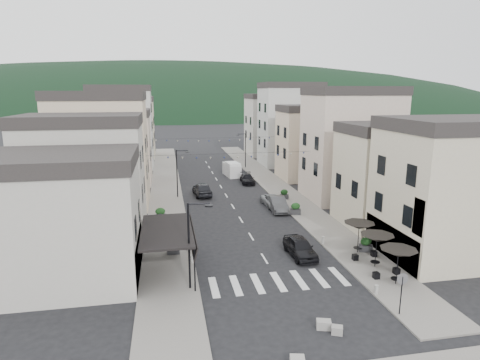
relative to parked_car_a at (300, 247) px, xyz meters
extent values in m
plane|color=black|center=(-2.92, -6.00, -0.75)|extent=(700.00, 700.00, 0.00)
cube|color=slate|center=(-10.42, 26.00, -0.69)|extent=(4.00, 76.00, 0.12)
cube|color=slate|center=(4.58, 26.00, -0.69)|extent=(4.00, 76.00, 0.12)
ellipsoid|color=black|center=(-2.92, 294.00, -0.75)|extent=(640.00, 360.00, 70.00)
cube|color=#B3AFA4|center=(-18.42, -1.00, 3.25)|extent=(12.00, 8.00, 8.00)
cube|color=#C3B59B|center=(11.58, -2.00, 4.25)|extent=(10.00, 8.00, 10.00)
cube|color=black|center=(-10.42, -1.00, 2.45)|extent=(3.60, 7.50, 0.15)
cube|color=black|center=(-8.62, -1.00, 1.95)|extent=(0.34, 7.50, 0.99)
cylinder|color=black|center=(-8.72, -4.50, 0.85)|extent=(0.10, 0.10, 3.20)
cylinder|color=black|center=(-8.72, 2.50, 0.85)|extent=(0.10, 0.10, 3.20)
cube|color=#B3AFA4|center=(-17.42, 8.00, 4.25)|extent=(10.00, 7.00, 10.00)
cube|color=#262323|center=(-17.42, 8.00, 9.75)|extent=(10.20, 7.14, 1.00)
cube|color=beige|center=(-17.42, 18.00, 5.25)|extent=(10.00, 8.00, 12.00)
cube|color=#262323|center=(-17.42, 18.00, 11.75)|extent=(10.20, 8.16, 1.00)
cube|color=#C0AB9B|center=(-17.42, 30.00, 4.00)|extent=(10.00, 8.00, 9.50)
cube|color=#262323|center=(-17.42, 30.00, 9.25)|extent=(10.20, 8.16, 1.00)
cube|color=#B9B8B3|center=(-17.42, 42.00, 5.75)|extent=(10.00, 7.00, 13.00)
cube|color=#262323|center=(-17.42, 42.00, 12.75)|extent=(10.20, 7.14, 1.00)
cube|color=#C3B59B|center=(-17.42, 54.00, 4.75)|extent=(10.00, 9.00, 11.00)
cube|color=#262323|center=(-17.42, 54.00, 10.75)|extent=(10.20, 9.18, 1.00)
cube|color=#C3B59B|center=(11.58, 6.00, 3.75)|extent=(10.00, 7.00, 9.00)
cube|color=#262323|center=(11.58, 6.00, 8.75)|extent=(10.20, 7.14, 1.00)
cube|color=#C0AB9B|center=(11.58, 16.00, 5.50)|extent=(10.00, 8.00, 12.50)
cube|color=#262323|center=(11.58, 16.00, 12.25)|extent=(10.20, 8.16, 1.00)
cube|color=beige|center=(11.58, 28.00, 4.25)|extent=(10.00, 7.00, 10.00)
cube|color=#262323|center=(11.58, 28.00, 9.75)|extent=(10.20, 7.14, 1.00)
cube|color=#B9B8B3|center=(11.58, 40.00, 6.00)|extent=(10.00, 8.00, 13.50)
cube|color=#262323|center=(11.58, 40.00, 13.25)|extent=(10.20, 8.16, 1.00)
cube|color=#B3AFA4|center=(11.58, 52.00, 5.00)|extent=(10.00, 9.00, 11.50)
cube|color=#262323|center=(11.58, 52.00, 11.25)|extent=(10.20, 9.18, 1.00)
cylinder|color=black|center=(4.78, -6.00, 0.52)|extent=(0.06, 0.06, 2.30)
cone|color=black|center=(4.78, -6.00, 1.62)|extent=(2.50, 2.50, 0.55)
cylinder|color=black|center=(4.78, -6.00, -0.26)|extent=(0.70, 0.70, 0.04)
cylinder|color=black|center=(4.78, -3.20, 0.52)|extent=(0.06, 0.06, 2.30)
cone|color=black|center=(4.78, -3.20, 1.62)|extent=(2.50, 2.50, 0.55)
cylinder|color=black|center=(4.78, -3.20, -0.26)|extent=(0.70, 0.70, 0.04)
cylinder|color=black|center=(4.78, -0.40, 0.52)|extent=(0.06, 0.06, 2.30)
cone|color=black|center=(4.78, -0.40, 1.62)|extent=(2.50, 2.50, 0.55)
cylinder|color=black|center=(4.78, -0.40, -0.26)|extent=(0.70, 0.70, 0.04)
cylinder|color=black|center=(-9.02, -4.00, 2.25)|extent=(0.14, 0.14, 6.00)
cylinder|color=black|center=(-8.32, -4.00, 5.15)|extent=(1.40, 0.10, 0.10)
cylinder|color=black|center=(-7.67, -4.00, 5.00)|extent=(0.56, 0.56, 0.08)
cylinder|color=black|center=(-9.02, 20.00, 2.25)|extent=(0.14, 0.14, 6.00)
cylinder|color=black|center=(-8.32, 20.00, 5.15)|extent=(1.40, 0.10, 0.10)
cylinder|color=black|center=(-7.67, 20.00, 5.00)|extent=(0.56, 0.56, 0.08)
cylinder|color=black|center=(3.18, 38.00, 2.25)|extent=(0.14, 0.14, 6.00)
cylinder|color=black|center=(2.48, 38.00, 5.15)|extent=(1.40, 0.10, 0.10)
cylinder|color=black|center=(1.83, 38.00, 5.00)|extent=(0.56, 0.56, 0.08)
cylinder|color=black|center=(2.88, -9.50, 0.50)|extent=(0.07, 0.07, 2.50)
cylinder|color=slate|center=(2.88, -9.50, 1.60)|extent=(0.70, 0.04, 0.70)
cylinder|color=gray|center=(-8.62, 0.00, -0.33)|extent=(0.26, 0.26, 0.60)
cylinder|color=gray|center=(-8.62, 3.00, -0.33)|extent=(0.26, 0.26, 0.60)
cylinder|color=gray|center=(2.78, 2.00, -0.33)|extent=(0.26, 0.26, 0.60)
cylinder|color=gray|center=(2.78, -7.00, -0.33)|extent=(0.26, 0.26, 0.60)
cylinder|color=black|center=(-2.92, 16.00, 5.25)|extent=(19.00, 0.02, 0.02)
cone|color=beige|center=(-11.63, 16.00, 5.06)|extent=(0.28, 0.28, 0.24)
cone|color=navy|center=(-10.05, 16.00, 4.97)|extent=(0.28, 0.28, 0.24)
cone|color=beige|center=(-8.47, 16.00, 4.89)|extent=(0.28, 0.28, 0.24)
cone|color=navy|center=(-6.88, 16.00, 4.83)|extent=(0.28, 0.28, 0.24)
cone|color=beige|center=(-5.30, 16.00, 4.78)|extent=(0.28, 0.28, 0.24)
cone|color=navy|center=(-3.72, 16.00, 4.76)|extent=(0.28, 0.28, 0.24)
cone|color=beige|center=(-2.13, 16.00, 4.76)|extent=(0.28, 0.28, 0.24)
cone|color=navy|center=(-0.55, 16.00, 4.78)|extent=(0.28, 0.28, 0.24)
cone|color=beige|center=(1.03, 16.00, 4.83)|extent=(0.28, 0.28, 0.24)
cone|color=navy|center=(2.62, 16.00, 4.89)|extent=(0.28, 0.28, 0.24)
cone|color=beige|center=(4.20, 16.00, 4.97)|extent=(0.28, 0.28, 0.24)
cone|color=navy|center=(5.78, 16.00, 5.06)|extent=(0.28, 0.28, 0.24)
cylinder|color=black|center=(-2.92, 32.00, 5.25)|extent=(19.00, 0.02, 0.02)
cone|color=beige|center=(-11.63, 32.00, 5.06)|extent=(0.28, 0.28, 0.24)
cone|color=navy|center=(-10.05, 32.00, 4.97)|extent=(0.28, 0.28, 0.24)
cone|color=beige|center=(-8.47, 32.00, 4.89)|extent=(0.28, 0.28, 0.24)
cone|color=navy|center=(-6.88, 32.00, 4.83)|extent=(0.28, 0.28, 0.24)
cone|color=beige|center=(-5.30, 32.00, 4.78)|extent=(0.28, 0.28, 0.24)
cone|color=navy|center=(-3.72, 32.00, 4.76)|extent=(0.28, 0.28, 0.24)
cone|color=beige|center=(-2.13, 32.00, 4.76)|extent=(0.28, 0.28, 0.24)
cone|color=navy|center=(-0.55, 32.00, 4.78)|extent=(0.28, 0.28, 0.24)
cone|color=beige|center=(1.03, 32.00, 4.83)|extent=(0.28, 0.28, 0.24)
cone|color=navy|center=(2.62, 32.00, 4.89)|extent=(0.28, 0.28, 0.24)
cone|color=beige|center=(4.20, 32.00, 4.97)|extent=(0.28, 0.28, 0.24)
cone|color=navy|center=(5.78, 32.00, 5.06)|extent=(0.28, 0.28, 0.24)
imported|color=black|center=(0.00, 0.00, 0.00)|extent=(1.94, 4.48, 1.51)
imported|color=#353638|center=(1.68, 12.46, 0.02)|extent=(1.90, 4.79, 1.55)
imported|color=gray|center=(1.68, 14.34, -0.14)|extent=(2.28, 4.50, 1.22)
imported|color=black|center=(1.12, 26.39, -0.10)|extent=(2.13, 4.61, 1.31)
imported|color=black|center=(-5.93, 20.59, 0.09)|extent=(2.37, 5.09, 1.69)
cube|color=silver|center=(-0.23, 31.94, 0.21)|extent=(2.31, 4.78, 1.92)
cube|color=silver|center=(-0.17, 31.37, 1.21)|extent=(2.10, 3.25, 0.48)
cylinder|color=black|center=(-0.81, 30.14, -0.42)|extent=(0.31, 0.69, 0.67)
cylinder|color=black|center=(0.72, 30.30, -0.42)|extent=(0.31, 0.69, 0.67)
cylinder|color=black|center=(-1.18, 33.57, -0.42)|extent=(0.31, 0.69, 0.67)
cylinder|color=black|center=(0.35, 33.74, -0.42)|extent=(0.31, 0.69, 0.67)
imported|color=black|center=(-8.72, 2.60, 0.30)|extent=(0.76, 0.59, 1.86)
imported|color=black|center=(-10.98, 6.86, 0.33)|extent=(1.17, 1.09, 1.93)
cube|color=gray|center=(-2.01, -9.92, -0.50)|extent=(0.91, 0.70, 0.50)
cube|color=gray|center=(-1.48, -10.52, -0.53)|extent=(0.73, 0.65, 0.45)
cube|color=gray|center=(-4.41, -12.50, -0.55)|extent=(0.79, 0.64, 0.40)
cube|color=#2C2C2F|center=(-9.98, 2.08, -0.39)|extent=(1.01, 0.58, 0.50)
ellipsoid|color=black|center=(-9.98, 2.08, 0.16)|extent=(0.87, 0.56, 0.64)
cube|color=#303032|center=(-11.06, 11.11, -0.35)|extent=(1.29, 1.02, 0.57)
ellipsoid|color=black|center=(-11.06, 11.11, 0.28)|extent=(1.00, 0.64, 0.73)
cube|color=#2B2B2D|center=(5.51, -0.34, -0.37)|extent=(1.22, 0.97, 0.54)
ellipsoid|color=black|center=(5.51, -0.34, 0.22)|extent=(0.94, 0.60, 0.69)
cube|color=#29292B|center=(3.08, 10.43, -0.35)|extent=(1.26, 0.94, 0.56)
ellipsoid|color=black|center=(3.08, 10.43, 0.27)|extent=(0.99, 0.63, 0.72)
cube|color=#2C2D2F|center=(3.72, 16.75, -0.37)|extent=(1.19, 0.95, 0.52)
ellipsoid|color=black|center=(3.72, 16.75, 0.21)|extent=(0.92, 0.59, 0.67)
camera|label=1|loc=(-10.27, -28.72, 12.16)|focal=30.00mm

